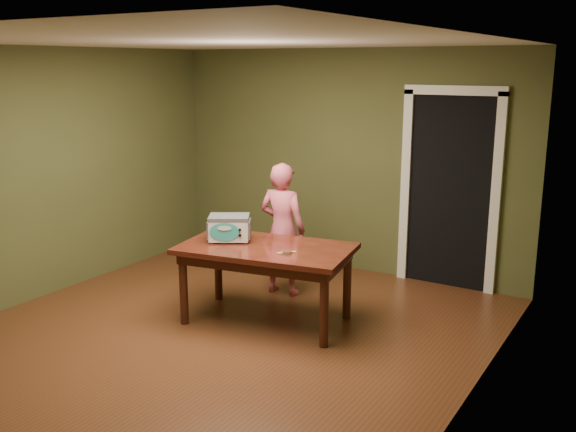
{
  "coord_description": "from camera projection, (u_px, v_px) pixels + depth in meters",
  "views": [
    {
      "loc": [
        3.38,
        -4.27,
        2.42
      ],
      "look_at": [
        0.15,
        1.0,
        0.95
      ],
      "focal_mm": 40.0,
      "sensor_mm": 36.0,
      "label": 1
    }
  ],
  "objects": [
    {
      "name": "floor",
      "position": [
        217.0,
        337.0,
        5.82
      ],
      "size": [
        5.0,
        5.0,
        0.0
      ],
      "primitive_type": "plane",
      "color": "#5A2E19",
      "rests_on": "ground"
    },
    {
      "name": "room_shell",
      "position": [
        212.0,
        150.0,
        5.42
      ],
      "size": [
        4.52,
        5.02,
        2.61
      ],
      "color": "#4C512B",
      "rests_on": "ground"
    },
    {
      "name": "doorway",
      "position": [
        458.0,
        188.0,
        7.22
      ],
      "size": [
        1.1,
        0.66,
        2.25
      ],
      "color": "black",
      "rests_on": "ground"
    },
    {
      "name": "dining_table",
      "position": [
        266.0,
        256.0,
        6.05
      ],
      "size": [
        1.73,
        1.16,
        0.75
      ],
      "rotation": [
        0.0,
        0.0,
        0.17
      ],
      "color": "#36110C",
      "rests_on": "floor"
    },
    {
      "name": "toy_oven",
      "position": [
        229.0,
        227.0,
        6.18
      ],
      "size": [
        0.47,
        0.43,
        0.25
      ],
      "rotation": [
        0.0,
        0.0,
        0.55
      ],
      "color": "#4C4F54",
      "rests_on": "dining_table"
    },
    {
      "name": "baking_pan",
      "position": [
        287.0,
        252.0,
        5.8
      ],
      "size": [
        0.1,
        0.1,
        0.02
      ],
      "color": "silver",
      "rests_on": "dining_table"
    },
    {
      "name": "spatula",
      "position": [
        287.0,
        252.0,
        5.81
      ],
      "size": [
        0.14,
        0.15,
        0.01
      ],
      "primitive_type": "cube",
      "rotation": [
        0.0,
        0.0,
        0.86
      ],
      "color": "#D0CB5A",
      "rests_on": "dining_table"
    },
    {
      "name": "child",
      "position": [
        282.0,
        229.0,
        6.8
      ],
      "size": [
        0.54,
        0.38,
        1.42
      ],
      "primitive_type": "imported",
      "rotation": [
        0.0,
        0.0,
        3.21
      ],
      "color": "#D5576D",
      "rests_on": "floor"
    }
  ]
}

